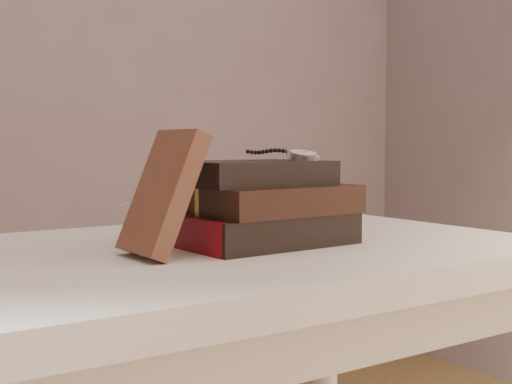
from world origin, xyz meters
TOP-DOWN VIEW (x-y plane):
  - table at (0.00, 0.35)m, footprint 1.00×0.60m
  - book_stack at (0.10, 0.32)m, footprint 0.25×0.18m
  - journal at (-0.07, 0.30)m, footprint 0.09×0.10m
  - pocket_watch at (0.16, 0.32)m, footprint 0.05×0.15m
  - eyeglasses at (0.01, 0.40)m, footprint 0.10×0.12m

SIDE VIEW (x-z plane):
  - table at x=0.00m, z-range 0.28..1.03m
  - book_stack at x=0.10m, z-range 0.75..0.87m
  - eyeglasses at x=0.01m, z-range 0.79..0.84m
  - journal at x=-0.07m, z-range 0.75..0.91m
  - pocket_watch at x=0.16m, z-range 0.87..0.89m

